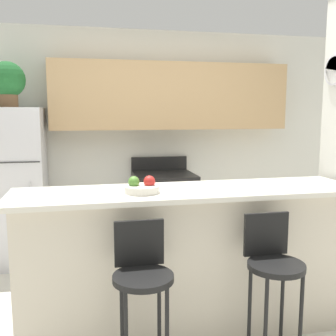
# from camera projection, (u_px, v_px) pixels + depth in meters

# --- Properties ---
(ground_plane) EXTENTS (14.00, 14.00, 0.00)m
(ground_plane) POSITION_uv_depth(u_px,v_px,m) (188.00, 329.00, 2.93)
(ground_plane) COLOR beige
(wall_back) EXTENTS (5.60, 0.38, 2.55)m
(wall_back) POSITION_uv_depth(u_px,v_px,m) (156.00, 121.00, 4.64)
(wall_back) COLOR silver
(wall_back) RESTS_ON ground_plane
(counter_bar) EXTENTS (2.48, 0.62, 1.06)m
(counter_bar) POSITION_uv_depth(u_px,v_px,m) (188.00, 260.00, 2.86)
(counter_bar) COLOR beige
(counter_bar) RESTS_ON ground_plane
(refrigerator) EXTENTS (0.66, 0.65, 1.65)m
(refrigerator) POSITION_uv_depth(u_px,v_px,m) (13.00, 187.00, 4.12)
(refrigerator) COLOR silver
(refrigerator) RESTS_ON ground_plane
(stove_range) EXTENTS (0.68, 0.63, 1.07)m
(stove_range) POSITION_uv_depth(u_px,v_px,m) (164.00, 212.00, 4.53)
(stove_range) COLOR silver
(stove_range) RESTS_ON ground_plane
(bar_stool_left) EXTENTS (0.35, 0.35, 0.96)m
(bar_stool_left) POSITION_uv_depth(u_px,v_px,m) (142.00, 279.00, 2.28)
(bar_stool_left) COLOR black
(bar_stool_left) RESTS_ON ground_plane
(bar_stool_right) EXTENTS (0.35, 0.35, 0.96)m
(bar_stool_right) POSITION_uv_depth(u_px,v_px,m) (273.00, 267.00, 2.45)
(bar_stool_right) COLOR black
(bar_stool_right) RESTS_ON ground_plane
(potted_plant_on_fridge) EXTENTS (0.36, 0.36, 0.46)m
(potted_plant_on_fridge) POSITION_uv_depth(u_px,v_px,m) (7.00, 82.00, 3.97)
(potted_plant_on_fridge) COLOR brown
(potted_plant_on_fridge) RESTS_ON refrigerator
(fruit_bowl) EXTENTS (0.24, 0.24, 0.12)m
(fruit_bowl) POSITION_uv_depth(u_px,v_px,m) (142.00, 187.00, 2.65)
(fruit_bowl) COLOR silver
(fruit_bowl) RESTS_ON counter_bar
(trash_bin) EXTENTS (0.28, 0.28, 0.38)m
(trash_bin) POSITION_uv_depth(u_px,v_px,m) (69.00, 248.00, 4.12)
(trash_bin) COLOR black
(trash_bin) RESTS_ON ground_plane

